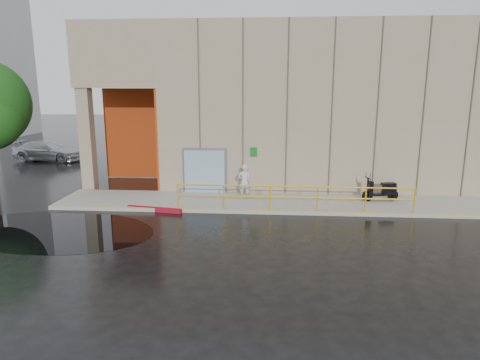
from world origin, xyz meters
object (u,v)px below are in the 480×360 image
Objects in this scene: car_c at (48,151)px; red_curb at (154,209)px; scooter at (381,184)px; person at (244,182)px.

red_curb is at bearing -133.92° from car_c.
scooter reaches higher than red_curb.
scooter is at bearing -112.06° from car_c.
car_c is at bearing 132.79° from red_curb.
car_c is (-10.55, 11.40, 0.60)m from red_curb.
car_c is (-14.21, 9.77, -0.26)m from person.
person is at bearing 24.15° from red_curb.
car_c is at bearing 142.59° from scooter.
scooter is 0.70× the size of red_curb.
scooter is at bearing 10.77° from red_curb.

